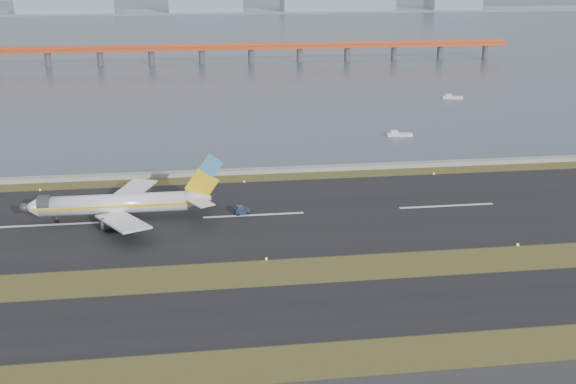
% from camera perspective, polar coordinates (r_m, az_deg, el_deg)
% --- Properties ---
extents(ground, '(1000.00, 1000.00, 0.00)m').
position_cam_1_polar(ground, '(115.94, -1.30, -6.85)').
color(ground, '#384318').
rests_on(ground, ground).
extents(taxiway_strip, '(1000.00, 18.00, 0.10)m').
position_cam_1_polar(taxiway_strip, '(105.22, -0.51, -9.54)').
color(taxiway_strip, black).
rests_on(taxiway_strip, ground).
extents(runway_strip, '(1000.00, 45.00, 0.10)m').
position_cam_1_polar(runway_strip, '(143.56, -2.73, -1.86)').
color(runway_strip, black).
rests_on(runway_strip, ground).
extents(seawall, '(1000.00, 2.50, 1.00)m').
position_cam_1_polar(seawall, '(171.88, -3.69, 1.64)').
color(seawall, gray).
rests_on(seawall, ground).
extents(bay_water, '(1400.00, 800.00, 1.30)m').
position_cam_1_polar(bay_water, '(566.78, -7.01, 12.87)').
color(bay_water, '#404B5C').
rests_on(bay_water, ground).
extents(red_pier, '(260.00, 5.00, 10.20)m').
position_cam_1_polar(red_pier, '(358.41, -2.94, 11.28)').
color(red_pier, '#BD4620').
rests_on(red_pier, ground).
extents(far_shoreline, '(1400.00, 80.00, 60.50)m').
position_cam_1_polar(far_shoreline, '(726.27, -6.25, 14.46)').
color(far_shoreline, '#8A9BA3').
rests_on(far_shoreline, ground).
extents(airliner, '(38.52, 32.89, 12.80)m').
position_cam_1_polar(airliner, '(143.36, -12.98, -0.90)').
color(airliner, white).
rests_on(airliner, ground).
extents(pushback_tug, '(3.17, 2.29, 1.83)m').
position_cam_1_polar(pushback_tug, '(144.07, -3.72, -1.45)').
color(pushback_tug, '#16233E').
rests_on(pushback_tug, ground).
extents(workboat_near, '(7.44, 3.12, 1.75)m').
position_cam_1_polar(workboat_near, '(210.67, 8.75, 4.53)').
color(workboat_near, white).
rests_on(workboat_near, ground).
extents(workboat_far, '(7.58, 3.73, 1.76)m').
position_cam_1_polar(workboat_far, '(272.44, 12.81, 7.32)').
color(workboat_far, white).
rests_on(workboat_far, ground).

